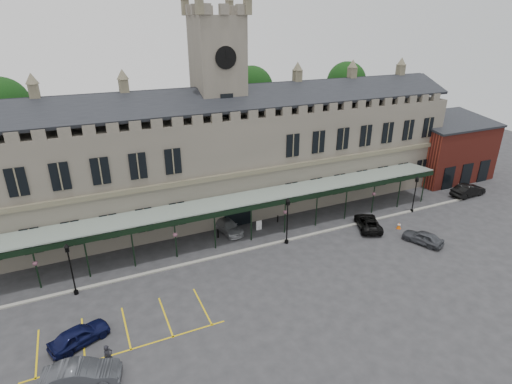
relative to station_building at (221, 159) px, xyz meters
name	(u,v)px	position (x,y,z in m)	size (l,w,h in m)	color
ground	(283,276)	(0.00, -15.91, -6.47)	(140.00, 140.00, 0.00)	#2A2A2C
station_building	(221,159)	(0.00, 0.00, 0.00)	(60.00, 10.36, 17.30)	#5E584E
clock_tower	(219,102)	(0.00, 0.09, 6.64)	(5.60, 5.60, 24.80)	#5E584E
canopy	(250,219)	(0.00, -8.45, -4.06)	(50.00, 4.10, 4.30)	#8C9E93
brick_annex	(446,150)	(34.00, -2.94, -2.31)	(12.40, 8.36, 9.23)	maroon
kerb	(258,247)	(0.00, -10.41, -6.41)	(60.00, 0.40, 0.12)	gray
parking_markings	(127,332)	(-14.00, -17.41, -6.47)	(16.00, 6.00, 0.01)	gold
tree_behind_left	(3,106)	(-22.00, 9.09, 6.35)	(6.00, 6.00, 16.00)	#332314
tree_behind_mid	(252,89)	(8.00, 9.09, 6.35)	(6.00, 6.00, 16.00)	#332314
tree_behind_right	(346,83)	(24.00, 9.09, 6.35)	(6.00, 6.00, 16.00)	#332314
lamp_post_left	(70,265)	(-17.25, -10.90, -3.55)	(0.47, 0.47, 4.91)	black
lamp_post_mid	(287,217)	(3.10, -10.82, -3.40)	(0.49, 0.49, 5.17)	black
lamp_post_right	(415,191)	(20.68, -10.51, -3.72)	(0.44, 0.44, 4.63)	black
traffic_cone	(399,226)	(16.09, -13.20, -6.10)	(0.47, 0.47, 0.75)	#E25707
sign_board	(259,225)	(1.72, -6.96, -5.92)	(0.65, 0.06, 1.12)	black
bollard_left	(218,233)	(-3.02, -6.71, -5.98)	(0.17, 0.17, 0.98)	black
bollard_right	(278,219)	(4.48, -6.14, -6.05)	(0.15, 0.15, 0.83)	black
car_left_a	(79,335)	(-17.18, -17.20, -5.75)	(1.69, 4.19, 1.43)	#0C1036
car_left_b	(81,375)	(-17.22, -21.04, -5.68)	(1.66, 4.77, 1.57)	#3E4046
car_taxi	(228,226)	(-1.58, -5.91, -5.80)	(1.87, 4.61, 1.34)	gray
car_van	(368,222)	(13.00, -11.64, -5.78)	(2.27, 4.93, 1.37)	black
car_right_a	(423,237)	(15.97, -16.73, -5.77)	(1.64, 4.09, 1.39)	#3E4046
car_right_b	(468,190)	(31.00, -9.90, -5.65)	(1.74, 4.98, 1.64)	black
person_a	(108,357)	(-15.49, -20.32, -5.57)	(0.66, 0.43, 1.80)	black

